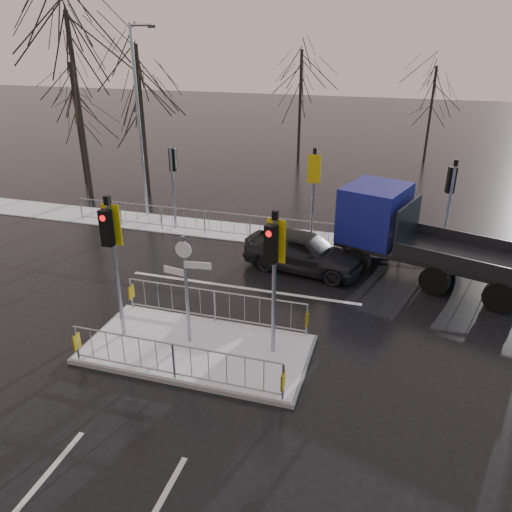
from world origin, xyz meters
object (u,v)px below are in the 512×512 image
(car_far_lane, at_px, (303,251))
(street_lamp_left, at_px, (140,117))
(traffic_island, at_px, (196,338))
(flatbed_truck, at_px, (398,229))

(car_far_lane, bearing_deg, street_lamp_left, 75.35)
(traffic_island, distance_m, flatbed_truck, 8.34)
(flatbed_truck, distance_m, street_lamp_left, 11.96)
(car_far_lane, xyz_separation_m, flatbed_truck, (3.14, 0.93, 0.86))
(flatbed_truck, height_order, street_lamp_left, street_lamp_left)
(traffic_island, relative_size, flatbed_truck, 0.88)
(car_far_lane, bearing_deg, flatbed_truck, -63.55)
(street_lamp_left, bearing_deg, car_far_lane, -24.67)
(traffic_island, distance_m, street_lamp_left, 12.17)
(car_far_lane, relative_size, street_lamp_left, 0.52)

